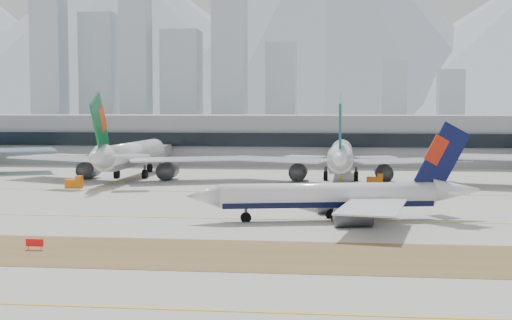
# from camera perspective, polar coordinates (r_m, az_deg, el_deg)

# --- Properties ---
(ground) EXTENTS (3000.00, 3000.00, 0.00)m
(ground) POSITION_cam_1_polar(r_m,az_deg,el_deg) (116.44, -3.89, -4.29)
(ground) COLOR #A7A69D
(ground) RESTS_ON ground
(apron_markings) EXTENTS (360.00, 122.22, 0.06)m
(apron_markings) POSITION_cam_1_polar(r_m,az_deg,el_deg) (65.17, -12.69, -11.11)
(apron_markings) COLOR brown
(apron_markings) RESTS_ON ground
(taxiing_airliner) EXTENTS (45.10, 38.65, 15.28)m
(taxiing_airliner) POSITION_cam_1_polar(r_m,az_deg,el_deg) (109.44, 6.62, -2.91)
(taxiing_airliner) COLOR white
(taxiing_airliner) RESTS_ON ground
(widebody_eva) EXTENTS (58.49, 57.04, 20.84)m
(widebody_eva) POSITION_cam_1_polar(r_m,az_deg,el_deg) (175.95, -10.10, 0.32)
(widebody_eva) COLOR white
(widebody_eva) RESTS_ON ground
(widebody_cathay) EXTENTS (59.02, 57.55, 21.03)m
(widebody_cathay) POSITION_cam_1_polar(r_m,az_deg,el_deg) (168.96, 6.81, 0.21)
(widebody_cathay) COLOR white
(widebody_cathay) RESTS_ON ground
(terminal) EXTENTS (280.00, 43.10, 15.00)m
(terminal) POSITION_cam_1_polar(r_m,az_deg,el_deg) (229.26, 1.32, 1.74)
(terminal) COLOR gray
(terminal) RESTS_ON ground
(hold_sign_left) EXTENTS (2.20, 0.15, 1.35)m
(hold_sign_left) POSITION_cam_1_polar(r_m,az_deg,el_deg) (90.44, -17.29, -6.35)
(hold_sign_left) COLOR red
(hold_sign_left) RESTS_ON ground
(gse_b) EXTENTS (3.55, 2.00, 2.60)m
(gse_b) POSITION_cam_1_polar(r_m,az_deg,el_deg) (158.57, -14.30, -1.79)
(gse_b) COLOR orange
(gse_b) RESTS_ON ground
(gse_c) EXTENTS (3.55, 2.00, 2.60)m
(gse_c) POSITION_cam_1_polar(r_m,az_deg,el_deg) (161.10, 9.53, -1.62)
(gse_c) COLOR orange
(gse_c) RESTS_ON ground
(city_skyline) EXTENTS (342.00, 49.80, 140.00)m
(city_skyline) POSITION_cam_1_polar(r_m,az_deg,el_deg) (581.82, -6.18, 7.33)
(city_skyline) COLOR #A0ABB6
(city_skyline) RESTS_ON ground
(mountain_ridge) EXTENTS (2830.00, 1120.00, 470.00)m
(mountain_ridge) POSITION_cam_1_polar(r_m,az_deg,el_deg) (1526.37, 7.10, 10.30)
(mountain_ridge) COLOR #9EA8B7
(mountain_ridge) RESTS_ON ground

